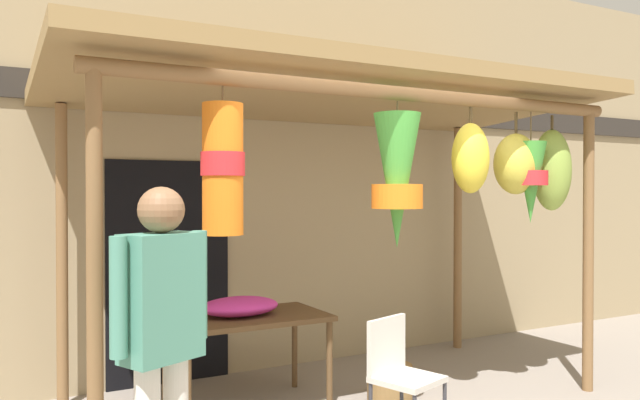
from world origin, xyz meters
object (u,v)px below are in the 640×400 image
Objects in this scene: customer_foreground at (162,325)px; folding_chair at (399,368)px; display_table at (247,326)px; wicker_basket_by_table at (390,383)px; flower_heap_on_table at (241,306)px.

folding_chair is at bearing 11.39° from customer_foreground.
display_table is 3.35× the size of wicker_basket_by_table.
flower_heap_on_table reaches higher than folding_chair.
customer_foreground is (-1.03, -1.44, 0.38)m from display_table.
display_table is 0.71× the size of customer_foreground.
display_table is at bearing 160.49° from wicker_basket_by_table.
folding_chair is (0.69, -1.09, -0.16)m from display_table.
folding_chair is 1.83m from customer_foreground.
folding_chair is 0.48× the size of customer_foreground.
flower_heap_on_table is at bearing 123.37° from folding_chair.
wicker_basket_by_table is at bearing -19.51° from display_table.
wicker_basket_by_table is 2.54m from customer_foreground.
customer_foreground is at bearing -125.74° from display_table.
wicker_basket_by_table is at bearing -19.64° from flower_heap_on_table.
wicker_basket_by_table is at bearing 59.62° from folding_chair.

